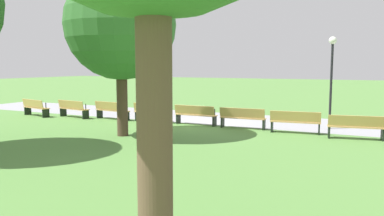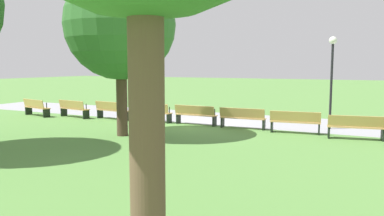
% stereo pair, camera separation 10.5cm
% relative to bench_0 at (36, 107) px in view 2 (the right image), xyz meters
% --- Properties ---
extents(ground_plane, '(120.00, 120.00, 0.00)m').
position_rel_bench_0_xyz_m(ground_plane, '(8.85, 1.07, -0.48)').
color(ground_plane, '#54843D').
extents(path_paving, '(32.05, 4.37, 0.01)m').
position_rel_bench_0_xyz_m(path_paving, '(8.85, 3.43, -0.48)').
color(path_paving, '#939399').
rests_on(path_paving, ground).
extents(bench_0, '(1.98, 0.89, 0.89)m').
position_rel_bench_0_xyz_m(bench_0, '(0.00, 0.00, 0.00)').
color(bench_0, tan).
rests_on(bench_0, ground).
extents(bench_1, '(1.98, 0.79, 0.89)m').
position_rel_bench_0_xyz_m(bench_1, '(2.19, 0.44, 0.00)').
color(bench_1, tan).
rests_on(bench_1, ground).
extents(bench_2, '(1.96, 0.69, 0.89)m').
position_rel_bench_0_xyz_m(bench_2, '(4.40, 0.75, 0.00)').
color(bench_2, tan).
rests_on(bench_2, ground).
extents(bench_3, '(1.95, 0.58, 0.89)m').
position_rel_bench_0_xyz_m(bench_3, '(6.62, 0.93, 0.00)').
color(bench_3, tan).
rests_on(bench_3, ground).
extents(bench_4, '(1.92, 0.47, 0.89)m').
position_rel_bench_0_xyz_m(bench_4, '(8.85, 1.00, 0.00)').
color(bench_4, tan).
rests_on(bench_4, ground).
extents(bench_5, '(1.95, 0.58, 0.89)m').
position_rel_bench_0_xyz_m(bench_5, '(11.08, 0.93, 0.00)').
color(bench_5, tan).
rests_on(bench_5, ground).
extents(bench_6, '(1.96, 0.69, 0.89)m').
position_rel_bench_0_xyz_m(bench_6, '(13.30, 0.75, 0.00)').
color(bench_6, tan).
rests_on(bench_6, ground).
extents(bench_7, '(1.98, 0.79, 0.89)m').
position_rel_bench_0_xyz_m(bench_7, '(15.51, 0.44, 0.00)').
color(bench_7, tan).
rests_on(bench_7, ground).
extents(person_seated, '(0.34, 0.53, 1.20)m').
position_rel_bench_0_xyz_m(person_seated, '(6.83, 1.07, 0.16)').
color(person_seated, maroon).
rests_on(person_seated, ground).
extents(tree_1, '(4.12, 4.12, 6.23)m').
position_rel_bench_0_xyz_m(tree_1, '(7.47, -2.58, 3.68)').
color(tree_1, '#4C3828').
rests_on(tree_1, ground).
extents(lamp_post, '(0.32, 0.32, 3.85)m').
position_rel_bench_0_xyz_m(lamp_post, '(14.40, 2.54, 2.22)').
color(lamp_post, black).
rests_on(lamp_post, ground).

